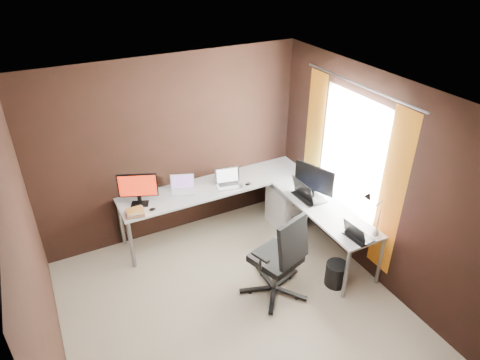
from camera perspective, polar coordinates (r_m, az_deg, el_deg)
name	(u,v)px	position (r m, az deg, el deg)	size (l,w,h in m)	color
room	(259,206)	(4.45, 2.58, -3.51)	(3.60, 3.60, 2.50)	tan
desk	(255,198)	(5.69, 2.03, -2.39)	(2.65, 2.25, 0.73)	silver
drawer_pedestal	(286,206)	(6.23, 6.20, -3.48)	(0.42, 0.50, 0.60)	silver
monitor_left	(138,187)	(5.49, -13.45, -0.98)	(0.47, 0.23, 0.43)	black
monitor_right	(314,180)	(5.54, 9.88, 0.03)	(0.25, 0.53, 0.46)	black
laptop_white	(183,188)	(5.76, -7.66, -1.04)	(0.38, 0.32, 0.21)	silver
laptop_silver	(228,182)	(5.85, -1.57, -0.21)	(0.38, 0.30, 0.22)	silver
laptop_black_big	(307,194)	(5.61, 8.90, -1.91)	(0.30, 0.42, 0.28)	black
laptop_black_small	(357,235)	(5.05, 15.31, -7.05)	(0.25, 0.33, 0.21)	black
book_stack	(135,212)	(5.40, -13.80, -4.22)	(0.26, 0.22, 0.07)	#93674F
mouse_left	(152,209)	(5.45, -11.60, -3.85)	(0.08, 0.05, 0.03)	black
mouse_corner	(248,184)	(5.86, 1.08, -0.52)	(0.09, 0.06, 0.03)	black
desk_lamp	(372,210)	(4.99, 17.16, -3.79)	(0.18, 0.21, 0.53)	slate
office_chair	(278,271)	(5.10, 5.05, -11.99)	(0.63, 0.66, 1.12)	black
wastebasket	(336,274)	(5.43, 12.69, -12.13)	(0.26, 0.26, 0.30)	black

